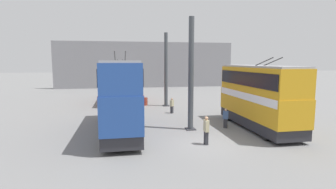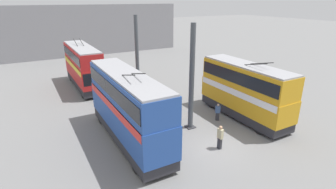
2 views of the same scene
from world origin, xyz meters
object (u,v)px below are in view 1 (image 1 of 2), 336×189
Objects in this scene: bus_left_near at (258,93)px; person_by_left_row at (226,118)px; oil_drum at (145,101)px; person_aisle_midway at (172,105)px; bus_right_near at (121,92)px; person_aisle_foreground at (206,130)px; bus_right_mid at (121,80)px.

person_by_left_row is at bearing 76.21° from bus_left_near.
person_aisle_midway is at bearing -157.44° from oil_drum.
bus_left_near is 0.84× the size of bus_right_near.
bus_right_near is at bearing 137.72° from person_aisle_foreground.
person_aisle_foreground is at bearing -45.42° from person_aisle_midway.
bus_left_near is at bearing -9.33° from person_aisle_midway.
person_aisle_midway is 7.32m from person_by_left_row.
person_aisle_midway is at bearing -149.19° from bus_right_mid.
bus_right_mid is (15.81, 10.57, 0.05)m from bus_left_near.
bus_right_near is at bearing 166.06° from oil_drum.
bus_left_near reaches higher than person_aisle_foreground.
bus_right_mid is at bearing -122.85° from person_by_left_row.
person_aisle_foreground is 16.00m from oil_drum.
bus_right_mid is 4.91m from oil_drum.
bus_left_near is 9.28m from person_aisle_midway.
bus_left_near is at bearing -146.24° from bus_right_mid.
bus_right_near is 6.00× the size of person_aisle_foreground.
person_aisle_midway is 0.86× the size of person_aisle_foreground.
bus_right_near is 6.96× the size of person_by_left_row.
person_by_left_row is (-0.45, -8.16, -2.21)m from bus_right_near.
person_by_left_row is 1.68× the size of oil_drum.
bus_left_near is 14.97m from oil_drum.
person_aisle_foreground is 4.75m from person_by_left_row.
person_aisle_foreground is (-3.18, 5.29, -1.83)m from bus_left_near.
bus_right_near is at bearing -85.82° from person_aisle_midway.
bus_left_near is 9.86× the size of oil_drum.
person_aisle_foreground is at bearing -164.47° from bus_right_mid.
person_aisle_foreground is at bearing -128.65° from bus_right_near.
bus_right_near reaches higher than bus_left_near.
bus_left_near is 0.91× the size of bus_right_mid.
person_aisle_midway is (6.20, -5.11, -2.21)m from bus_right_near.
person_by_left_row is (-6.65, -3.05, 0.00)m from person_aisle_midway.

